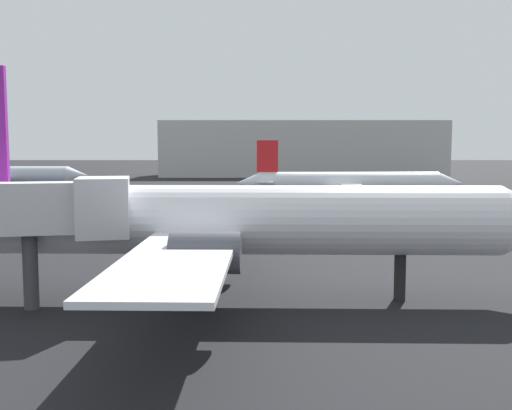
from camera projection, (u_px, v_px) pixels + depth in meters
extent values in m
cylinder|color=white|center=(230.00, 220.00, 29.39)|extent=(26.84, 4.06, 3.43)
cube|color=white|center=(203.00, 230.00, 29.47)|extent=(4.63, 28.22, 0.23)
cylinder|color=#4C4C54|center=(227.00, 220.00, 34.79)|extent=(2.92, 1.80, 1.73)
cylinder|color=#4C4C54|center=(207.00, 253.00, 24.15)|extent=(2.92, 1.80, 1.73)
cube|color=black|center=(402.00, 278.00, 29.45)|extent=(0.49, 0.49, 2.31)
cube|color=black|center=(207.00, 268.00, 31.62)|extent=(0.49, 0.49, 2.31)
cube|color=black|center=(199.00, 285.00, 27.80)|extent=(0.49, 0.49, 2.31)
cylinder|color=silver|center=(351.00, 183.00, 73.16)|extent=(21.94, 3.02, 2.81)
cone|color=silver|center=(452.00, 183.00, 73.24)|extent=(3.12, 2.84, 2.81)
cone|color=silver|center=(250.00, 183.00, 73.08)|extent=(3.12, 2.84, 2.81)
cube|color=silver|center=(342.00, 187.00, 73.19)|extent=(3.84, 20.08, 0.20)
cube|color=silver|center=(266.00, 181.00, 73.06)|extent=(2.02, 6.85, 0.13)
cube|color=red|center=(269.00, 156.00, 72.76)|extent=(2.61, 0.27, 3.87)
cylinder|color=#4C4C54|center=(343.00, 186.00, 77.00)|extent=(2.45, 1.49, 1.46)
cylinder|color=#4C4C54|center=(353.00, 190.00, 69.42)|extent=(2.45, 1.49, 1.46)
cube|color=black|center=(407.00, 201.00, 73.42)|extent=(0.41, 0.41, 1.63)
cube|color=black|center=(340.00, 200.00, 74.99)|extent=(0.41, 0.41, 1.63)
cube|color=black|center=(344.00, 202.00, 71.75)|extent=(0.41, 0.41, 1.63)
cylinder|color=#B2BCCC|center=(9.00, 176.00, 92.04)|extent=(19.19, 3.27, 2.94)
cone|color=#B2BCCC|center=(80.00, 176.00, 91.81)|extent=(3.28, 2.99, 2.94)
cube|color=#B2BCCC|center=(3.00, 178.00, 92.10)|extent=(4.39, 22.63, 0.18)
cylinder|color=#4C4C54|center=(18.00, 178.00, 96.37)|extent=(2.26, 1.38, 1.34)
cube|color=black|center=(48.00, 190.00, 92.14)|extent=(0.38, 0.38, 1.54)
cube|color=black|center=(7.00, 189.00, 93.77)|extent=(0.38, 0.38, 1.54)
cube|color=silver|center=(106.00, 207.00, 28.21)|extent=(2.88, 3.20, 2.80)
cylinder|color=#3F3F44|center=(33.00, 271.00, 27.88)|extent=(0.70, 0.70, 3.59)
cube|color=#B7B7B2|center=(303.00, 149.00, 149.83)|extent=(69.60, 19.41, 13.62)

